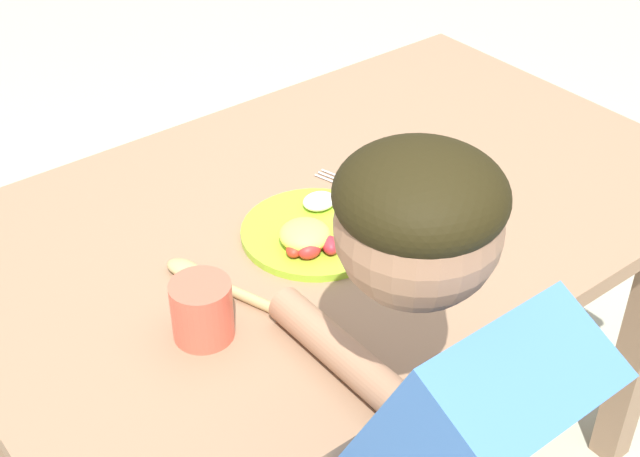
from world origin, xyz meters
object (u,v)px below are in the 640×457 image
at_px(fork, 376,195).
at_px(drinking_cup, 202,310).
at_px(spoon, 220,285).
at_px(plate, 313,232).

height_order(fork, drinking_cup, drinking_cup).
bearing_deg(drinking_cup, spoon, 44.13).
height_order(plate, fork, plate).
distance_m(plate, drinking_cup, 0.26).
bearing_deg(fork, spoon, 82.09).
distance_m(spoon, drinking_cup, 0.10).
bearing_deg(fork, drinking_cup, 89.85).
bearing_deg(spoon, drinking_cup, 115.12).
xyz_separation_m(fork, drinking_cup, (-0.40, -0.11, 0.04)).
bearing_deg(plate, spoon, -175.60).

